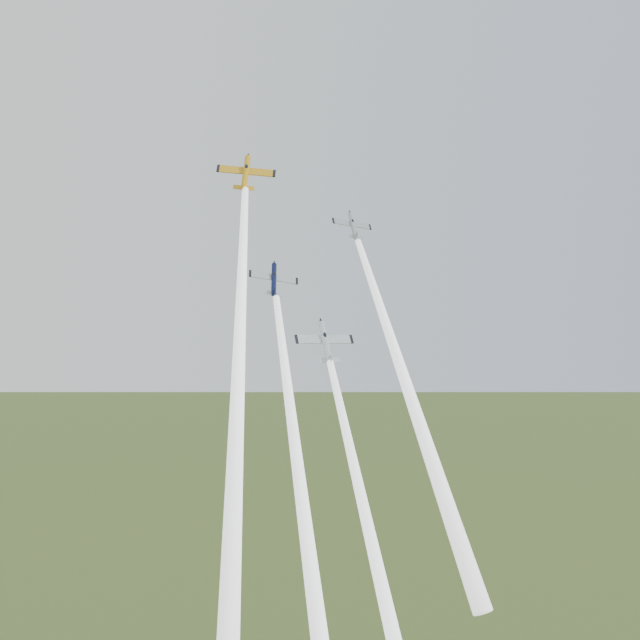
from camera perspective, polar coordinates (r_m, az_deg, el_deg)
The scene contains 8 objects.
plane_yellow at distance 115.10m, azimuth -5.30°, elevation 10.38°, with size 8.33×8.26×1.30m, color orange, non-canonical shape.
smoke_trail_yellow at distance 91.31m, azimuth -5.94°, elevation -6.57°, with size 2.46×2.46×70.53m, color white, non-canonical shape.
plane_navy at distance 114.13m, azimuth -3.30°, elevation 2.91°, with size 7.16×7.10×1.12m, color #0D1339, non-canonical shape.
smoke_trail_navy at distance 95.91m, azimuth -1.05°, elevation -14.46°, with size 2.46×2.46×66.98m, color white, non-canonical shape.
plane_silver_right at distance 126.94m, azimuth 2.34°, elevation 6.74°, with size 6.76×6.70×1.06m, color #A3A9B0, non-canonical shape.
smoke_trail_silver_right at distance 110.04m, azimuth 6.54°, elevation -5.69°, with size 2.46×2.46×57.29m, color white, non-canonical shape.
plane_silver_low at distance 110.12m, azimuth 0.39°, elevation -1.57°, with size 8.40×8.33×1.32m, color silver, non-canonical shape.
smoke_trail_silver_low at distance 95.92m, azimuth 4.75°, elevation -19.69°, with size 2.46×2.46×65.90m, color white, non-canonical shape.
Camera 1 is at (-44.23, -107.55, 92.24)m, focal length 45.00 mm.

